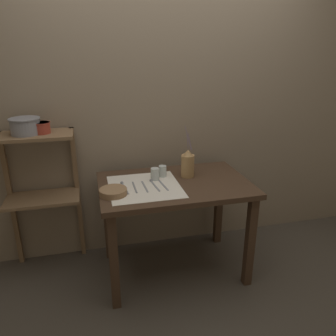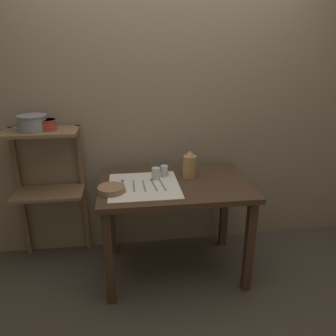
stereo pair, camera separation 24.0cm
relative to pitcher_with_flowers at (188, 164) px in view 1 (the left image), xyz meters
The scene contains 16 objects.
ground_plane 0.89m from the pitcher_with_flowers, 144.02° to the right, with size 12.00×12.00×0.00m, color #473F35.
stone_wall_back 0.52m from the pitcher_with_flowers, 108.96° to the left, with size 7.00×0.06×2.40m.
wooden_table 0.27m from the pitcher_with_flowers, 144.02° to the right, with size 1.12×0.73×0.77m.
wooden_shelf_unit 1.14m from the pitcher_with_flowers, 169.09° to the left, with size 0.55×0.30×1.14m.
linen_cloth 0.39m from the pitcher_with_flowers, 161.60° to the right, with size 0.51×0.52×0.00m.
pitcher_with_flowers is the anchor object (origin of this frame).
wooden_bowl 0.63m from the pitcher_with_flowers, 160.78° to the right, with size 0.19×0.19×0.04m.
glass_tumbler_near 0.27m from the pitcher_with_flowers, behind, with size 0.06×0.06×0.09m.
glass_tumbler_far 0.20m from the pitcher_with_flowers, 167.43° to the left, with size 0.06×0.06×0.09m.
spoon_outer 0.53m from the pitcher_with_flowers, behind, with size 0.04×0.21×0.02m.
fork_outer 0.46m from the pitcher_with_flowers, 164.33° to the right, with size 0.01×0.20×0.00m.
knife_center 0.40m from the pitcher_with_flowers, 160.50° to the right, with size 0.02×0.20×0.00m.
spoon_inner 0.32m from the pitcher_with_flowers, 165.45° to the right, with size 0.04×0.21×0.02m.
fork_inner 0.28m from the pitcher_with_flowers, 149.10° to the right, with size 0.03×0.20×0.00m.
metal_pot_large 1.22m from the pitcher_with_flowers, behind, with size 0.22×0.22×0.12m.
metal_pot_small 1.11m from the pitcher_with_flowers, behind, with size 0.13×0.13×0.08m.
Camera 1 is at (-0.59, -2.19, 1.72)m, focal length 35.00 mm.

